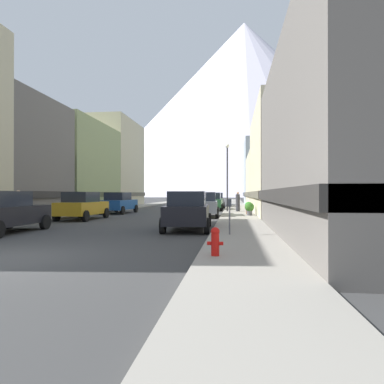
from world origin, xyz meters
TOP-DOWN VIEW (x-y plane):
  - ground_plane at (0.00, 0.00)m, footprint 400.00×400.00m
  - sidewalk_left at (-6.25, 35.00)m, footprint 2.50×100.00m
  - sidewalk_right at (6.25, 35.00)m, footprint 2.50×100.00m
  - storefront_left_2 at (-12.40, 25.48)m, footprint 10.09×11.36m
  - storefront_left_3 at (-11.57, 36.59)m, footprint 8.44×10.74m
  - storefront_right_0 at (10.93, 4.99)m, footprint 7.17×13.98m
  - storefront_right_1 at (11.51, 19.22)m, footprint 8.31×13.58m
  - storefront_right_2 at (11.99, 32.08)m, footprint 9.29×11.69m
  - storefront_right_3 at (11.69, 42.49)m, footprint 8.68×8.24m
  - car_left_0 at (-3.80, 5.26)m, footprint 2.10×4.42m
  - car_left_1 at (-3.80, 12.90)m, footprint 2.08×4.41m
  - car_left_2 at (-3.80, 19.91)m, footprint 2.22×4.47m
  - car_right_0 at (3.80, 7.55)m, footprint 2.24×4.48m
  - car_right_1 at (3.80, 16.40)m, footprint 2.23×4.48m
  - car_right_2 at (3.80, 25.84)m, footprint 2.08×4.41m
  - car_right_3 at (3.80, 32.25)m, footprint 2.19×4.46m
  - car_driving_0 at (-1.60, 51.52)m, footprint 2.06×4.40m
  - car_driving_1 at (1.60, 35.42)m, footprint 2.06×4.40m
  - fire_hydrant_near at (5.45, 0.35)m, footprint 0.40×0.22m
  - parking_meter_near at (5.75, 4.75)m, footprint 0.14×0.10m
  - potted_plant_0 at (7.00, 17.41)m, footprint 0.55×0.55m
  - potted_plant_1 at (7.00, 16.16)m, footprint 0.65×0.65m
  - potted_plant_2 at (-7.00, 17.85)m, footprint 0.54×0.54m
  - pedestrian_0 at (6.25, 21.52)m, footprint 0.36×0.36m
  - pedestrian_1 at (-6.25, 9.92)m, footprint 0.36×0.36m
  - pedestrian_2 at (-6.25, 26.12)m, footprint 0.36×0.36m
  - streetlamp_right at (5.35, 21.59)m, footprint 0.36×0.36m
  - mountain_backdrop at (14.21, 260.00)m, footprint 244.48×244.48m

SIDE VIEW (x-z plane):
  - ground_plane at x=0.00m, z-range 0.00..0.00m
  - sidewalk_left at x=-6.25m, z-range 0.00..0.15m
  - sidewalk_right at x=6.25m, z-range 0.00..0.15m
  - fire_hydrant_near at x=5.45m, z-range 0.17..0.88m
  - potted_plant_2 at x=-7.00m, z-range 0.16..0.96m
  - potted_plant_0 at x=7.00m, z-range 0.21..1.14m
  - potted_plant_1 at x=7.00m, z-range 0.22..1.14m
  - car_left_0 at x=-3.80m, z-range 0.01..1.79m
  - car_left_1 at x=-3.80m, z-range 0.01..1.79m
  - car_left_2 at x=-3.80m, z-range 0.01..1.79m
  - car_right_0 at x=3.80m, z-range 0.01..1.79m
  - car_right_1 at x=3.80m, z-range 0.01..1.79m
  - car_right_2 at x=3.80m, z-range 0.01..1.79m
  - car_right_3 at x=3.80m, z-range 0.01..1.79m
  - car_driving_0 at x=-1.60m, z-range 0.01..1.79m
  - car_driving_1 at x=1.60m, z-range 0.01..1.79m
  - pedestrian_2 at x=-6.25m, z-range 0.09..1.74m
  - pedestrian_0 at x=6.25m, z-range 0.09..1.78m
  - pedestrian_1 at x=-6.25m, z-range 0.09..1.81m
  - parking_meter_near at x=5.75m, z-range 0.35..1.68m
  - storefront_right_2 at x=11.99m, z-range -0.11..6.03m
  - storefront_right_0 at x=10.93m, z-range -0.13..7.04m
  - storefront_right_1 at x=11.51m, z-range -0.15..7.98m
  - streetlamp_right at x=5.35m, z-range 1.06..6.92m
  - storefront_left_2 at x=-12.40m, z-range -0.16..8.84m
  - storefront_right_3 at x=11.69m, z-range -0.16..9.35m
  - storefront_left_3 at x=-11.57m, z-range -0.18..11.35m
  - mountain_backdrop at x=14.21m, z-range 0.00..135.47m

